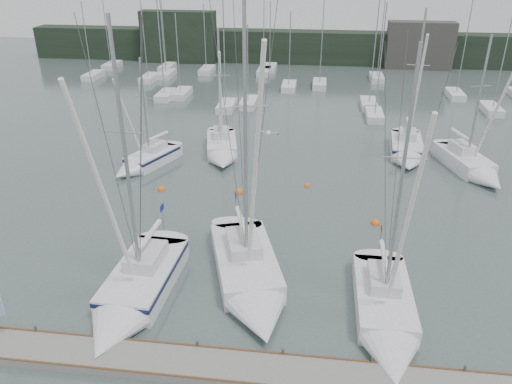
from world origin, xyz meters
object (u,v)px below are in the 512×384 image
buoy_a (239,193)px  sailboat_mid_a (143,162)px  sailboat_near_center (252,285)px  buoy_d (375,223)px  sailboat_near_left (132,297)px  sailboat_near_right (387,322)px  buoy_c (161,190)px  sailboat_mid_d (407,152)px  buoy_b (307,186)px  sailboat_mid_e (474,168)px  sailboat_mid_b (222,151)px

buoy_a → sailboat_mid_a: bearing=157.6°
sailboat_near_center → buoy_d: (7.42, 8.79, -0.59)m
sailboat_near_left → buoy_a: size_ratio=22.56×
sailboat_near_right → buoy_d: 10.87m
sailboat_mid_a → buoy_c: bearing=-31.9°
sailboat_near_center → sailboat_near_right: sailboat_near_center is taller
sailboat_mid_d → sailboat_near_right: bearing=-95.1°
buoy_d → sailboat_mid_d: bearing=72.9°
sailboat_mid_a → buoy_b: size_ratio=20.67×
sailboat_near_left → sailboat_mid_e: bearing=44.8°
sailboat_mid_b → buoy_a: 7.46m
sailboat_mid_e → buoy_d: size_ratio=18.64×
sailboat_mid_d → sailboat_mid_e: (4.99, -2.92, -0.05)m
sailboat_near_left → sailboat_near_right: bearing=2.0°
sailboat_near_center → sailboat_mid_d: 23.91m
sailboat_near_center → buoy_d: sailboat_near_center is taller
sailboat_mid_e → sailboat_near_right: bearing=-131.0°
sailboat_near_left → sailboat_mid_b: 21.18m
sailboat_near_center → buoy_b: bearing=62.5°
sailboat_mid_a → sailboat_mid_d: 23.35m
sailboat_mid_a → buoy_a: bearing=0.7°
buoy_c → buoy_d: buoy_d is taller
sailboat_mid_b → buoy_b: size_ratio=24.76×
sailboat_near_center → sailboat_near_right: size_ratio=1.17×
sailboat_near_center → buoy_a: (-2.67, 12.36, -0.59)m
sailboat_near_center → sailboat_mid_e: sailboat_near_center is taller
sailboat_near_left → buoy_a: 14.64m
sailboat_mid_b → buoy_a: size_ratio=17.18×
sailboat_near_center → buoy_c: 14.95m
sailboat_mid_e → buoy_b: sailboat_mid_e is taller
buoy_c → sailboat_near_right: bearing=-41.8°
sailboat_near_left → buoy_b: bearing=64.5°
sailboat_mid_a → buoy_d: sailboat_mid_a is taller
sailboat_mid_a → buoy_d: bearing=2.2°
sailboat_near_right → buoy_a: (-9.67, 14.42, -0.54)m
sailboat_near_left → sailboat_mid_d: (17.31, 22.99, -0.00)m
sailboat_near_center → sailboat_mid_e: 24.37m
sailboat_mid_e → sailboat_near_center: bearing=-148.2°
sailboat_near_center → sailboat_mid_a: size_ratio=1.72×
sailboat_mid_b → sailboat_mid_e: bearing=-14.9°
sailboat_near_center → sailboat_mid_b: sailboat_near_center is taller
sailboat_mid_d → buoy_d: size_ratio=21.18×
sailboat_near_right → sailboat_mid_d: sailboat_near_right is taller
sailboat_near_center → sailboat_mid_a: bearing=108.6°
sailboat_near_center → buoy_d: size_ratio=26.74×
sailboat_near_left → sailboat_mid_b: bearing=90.7°
buoy_a → sailboat_near_center: bearing=-77.8°
sailboat_mid_d → sailboat_mid_e: bearing=-25.2°
sailboat_near_right → sailboat_mid_a: sailboat_near_right is taller
sailboat_near_right → sailboat_near_center: bearing=163.5°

